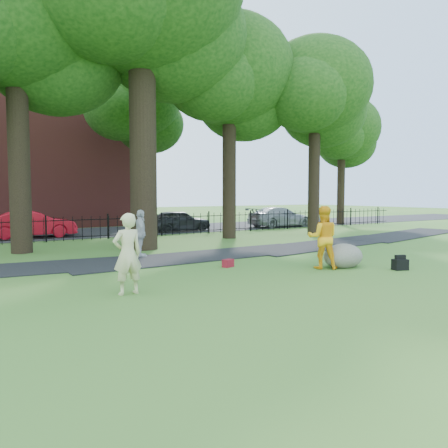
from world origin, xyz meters
TOP-DOWN VIEW (x-y plane):
  - ground at (0.00, 0.00)m, footprint 120.00×120.00m
  - footpath at (1.00, 3.90)m, footprint 36.07×3.85m
  - street at (0.00, 16.00)m, footprint 80.00×7.00m
  - iron_fence at (0.00, 12.00)m, footprint 44.00×0.04m
  - big_tree at (0.13, 7.09)m, footprint 10.08×8.61m
  - tree_row at (0.52, 8.40)m, footprint 26.82×7.96m
  - woman at (-3.38, -0.53)m, footprint 0.71×0.48m
  - man at (2.94, -0.38)m, footprint 1.20×1.17m
  - pedestrian at (-0.95, 4.93)m, footprint 0.64×1.09m
  - boulder at (3.72, -0.51)m, footprint 1.46×1.15m
  - backpack at (4.77, -1.82)m, footprint 0.51×0.40m
  - red_bag at (0.60, 1.40)m, footprint 0.41×0.33m
  - red_sedan at (-3.21, 14.69)m, footprint 4.47×1.84m
  - grey_car at (4.96, 13.88)m, footprint 3.92×1.59m
  - silver_car at (12.56, 13.50)m, footprint 4.77×1.95m

SIDE VIEW (x-z plane):
  - ground at x=0.00m, z-range 0.00..0.00m
  - footpath at x=1.00m, z-range -0.01..0.01m
  - street at x=0.00m, z-range -0.01..0.01m
  - red_bag at x=0.60m, z-range 0.00..0.25m
  - backpack at x=4.77m, z-range 0.00..0.33m
  - boulder at x=3.72m, z-range 0.00..0.80m
  - iron_fence at x=0.00m, z-range 0.00..1.20m
  - grey_car at x=4.96m, z-range 0.00..1.34m
  - silver_car at x=12.56m, z-range 0.00..1.38m
  - red_sedan at x=-3.21m, z-range 0.00..1.44m
  - pedestrian at x=-0.95m, z-range 0.00..1.74m
  - woman at x=-3.38m, z-range 0.00..1.89m
  - man at x=2.94m, z-range 0.00..1.95m
  - tree_row at x=0.52m, z-range 1.94..14.36m
  - big_tree at x=0.13m, z-range 2.96..17.33m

